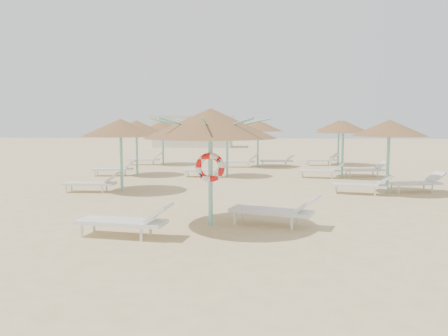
{
  "coord_description": "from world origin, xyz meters",
  "views": [
    {
      "loc": [
        0.73,
        -10.8,
        2.59
      ],
      "look_at": [
        -0.21,
        1.46,
        1.3
      ],
      "focal_mm": 35.0,
      "sensor_mm": 36.0,
      "label": 1
    }
  ],
  "objects": [
    {
      "name": "palapa_field",
      "position": [
        1.11,
        10.32,
        2.31
      ],
      "size": [
        18.75,
        14.45,
        2.72
      ],
      "color": "#73C8B7",
      "rests_on": "ground"
    },
    {
      "name": "service_hut",
      "position": [
        -6.0,
        35.0,
        1.64
      ],
      "size": [
        8.4,
        4.4,
        3.25
      ],
      "color": "silver",
      "rests_on": "ground"
    },
    {
      "name": "ground",
      "position": [
        0.0,
        0.0,
        0.0
      ],
      "size": [
        120.0,
        120.0,
        0.0
      ],
      "primitive_type": "plane",
      "color": "#D8BF84",
      "rests_on": "ground"
    },
    {
      "name": "main_palapa",
      "position": [
        -0.43,
        -0.09,
        2.55
      ],
      "size": [
        3.28,
        3.28,
        2.94
      ],
      "color": "#73C8B7",
      "rests_on": "ground"
    },
    {
      "name": "lounger_main_b",
      "position": [
        1.23,
        0.06,
        0.39
      ],
      "size": [
        2.34,
        1.34,
        0.82
      ],
      "rotation": [
        0.0,
        0.0,
        -0.32
      ],
      "color": "white",
      "rests_on": "ground"
    },
    {
      "name": "lounger_main_a",
      "position": [
        -2.19,
        -1.32,
        0.38
      ],
      "size": [
        2.25,
        0.96,
        0.79
      ],
      "rotation": [
        0.0,
        0.0,
        -0.15
      ],
      "color": "white",
      "rests_on": "ground"
    }
  ]
}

